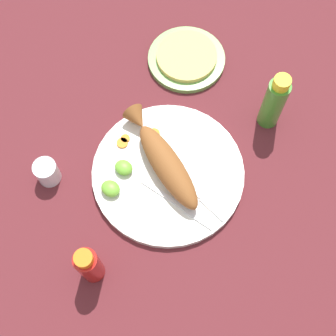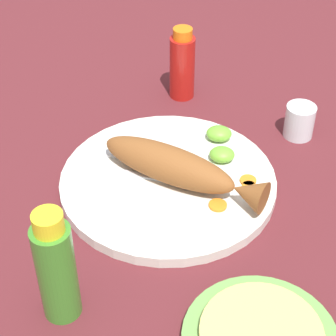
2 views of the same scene
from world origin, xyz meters
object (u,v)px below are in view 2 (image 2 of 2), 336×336
(hot_sauce_bottle_green, at_px, (56,268))
(salt_cup, at_px, (299,123))
(fork_far, at_px, (127,154))
(hot_sauce_bottle_red, at_px, (182,65))
(main_plate, at_px, (168,182))
(fried_fish, at_px, (179,168))
(fork_near, at_px, (114,171))

(hot_sauce_bottle_green, distance_m, salt_cup, 0.53)
(fork_far, height_order, hot_sauce_bottle_red, hot_sauce_bottle_red)
(main_plate, bearing_deg, hot_sauce_bottle_green, 64.63)
(hot_sauce_bottle_green, height_order, salt_cup, hot_sauce_bottle_green)
(hot_sauce_bottle_green, relative_size, salt_cup, 2.86)
(fork_far, bearing_deg, hot_sauce_bottle_green, 81.98)
(fried_fish, height_order, hot_sauce_bottle_green, hot_sauce_bottle_green)
(fork_near, height_order, hot_sauce_bottle_green, hot_sauce_bottle_green)
(fork_near, bearing_deg, hot_sauce_bottle_red, -99.06)
(salt_cup, bearing_deg, fried_fish, 38.72)
(main_plate, distance_m, salt_cup, 0.27)
(fork_near, bearing_deg, fork_far, -97.91)
(main_plate, relative_size, hot_sauce_bottle_green, 2.01)
(fork_far, relative_size, hot_sauce_bottle_red, 1.32)
(fork_near, distance_m, hot_sauce_bottle_green, 0.27)
(fork_far, distance_m, salt_cup, 0.31)
(fork_near, distance_m, salt_cup, 0.34)
(main_plate, distance_m, fried_fish, 0.04)
(hot_sauce_bottle_red, bearing_deg, fork_near, 69.92)
(fork_far, bearing_deg, fried_fish, 146.67)
(hot_sauce_bottle_red, distance_m, salt_cup, 0.24)
(fork_near, height_order, fork_far, same)
(main_plate, bearing_deg, hot_sauce_bottle_red, -91.64)
(fried_fish, bearing_deg, main_plate, 0.00)
(fried_fish, height_order, hot_sauce_bottle_red, hot_sauce_bottle_red)
(main_plate, height_order, fork_far, fork_far)
(hot_sauce_bottle_green, bearing_deg, hot_sauce_bottle_red, -103.68)
(fork_far, distance_m, hot_sauce_bottle_green, 0.31)
(fried_fish, height_order, fork_far, fried_fish)
(fried_fish, distance_m, hot_sauce_bottle_red, 0.28)
(hot_sauce_bottle_red, height_order, hot_sauce_bottle_green, hot_sauce_bottle_green)
(fork_near, bearing_deg, hot_sauce_bottle_green, 94.14)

